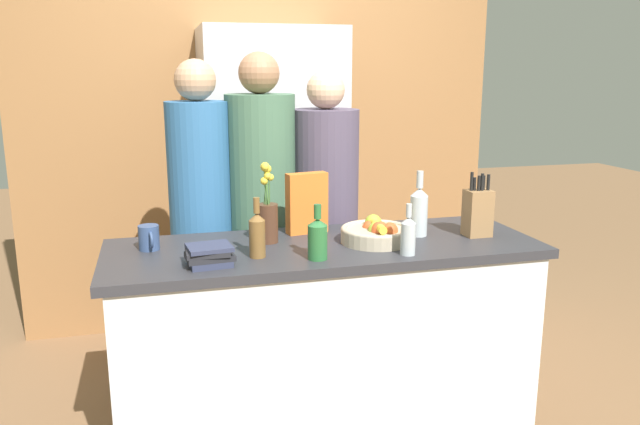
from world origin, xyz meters
name	(u,v)px	position (x,y,z in m)	size (l,w,h in m)	color
kitchen_island	(325,343)	(0.00, 0.00, 0.46)	(1.83, 0.65, 0.91)	silver
back_wall_wood	(263,123)	(0.00, 1.52, 1.30)	(3.03, 0.12, 2.60)	olive
refrigerator	(272,189)	(-0.01, 1.16, 0.93)	(0.79, 0.63, 1.87)	#B7B7BC
fruit_bowl	(376,233)	(0.22, -0.03, 0.95)	(0.30, 0.30, 0.11)	tan
knife_block	(478,212)	(0.69, -0.04, 1.02)	(0.11, 0.09, 0.29)	olive
flower_vase	(268,215)	(-0.23, 0.09, 1.03)	(0.09, 0.09, 0.34)	#4C2D1E
cereal_box	(307,203)	(-0.03, 0.21, 1.05)	(0.19, 0.09, 0.27)	orange
coffee_mug	(149,238)	(-0.72, 0.10, 0.96)	(0.08, 0.12, 0.10)	#334770
book_stack	(209,255)	(-0.50, -0.17, 0.95)	(0.19, 0.16, 0.08)	#2D334C
bottle_oil	(257,234)	(-0.31, -0.11, 1.01)	(0.06, 0.06, 0.24)	brown
bottle_vinegar	(408,235)	(0.28, -0.23, 0.99)	(0.06, 0.06, 0.21)	#B2BCC1
bottle_wine	(318,238)	(-0.08, -0.20, 1.00)	(0.08, 0.08, 0.22)	#286633
bottle_water	(419,210)	(0.44, 0.03, 1.03)	(0.08, 0.08, 0.29)	#B2BCC1
person_at_sink	(201,211)	(-0.48, 0.57, 0.96)	(0.30, 0.30, 1.68)	#383842
person_in_blue	(262,205)	(-0.17, 0.57, 0.97)	(0.34, 0.34, 1.72)	#383842
person_in_red_tee	(325,212)	(0.16, 0.56, 0.92)	(0.34, 0.34, 1.63)	#383842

